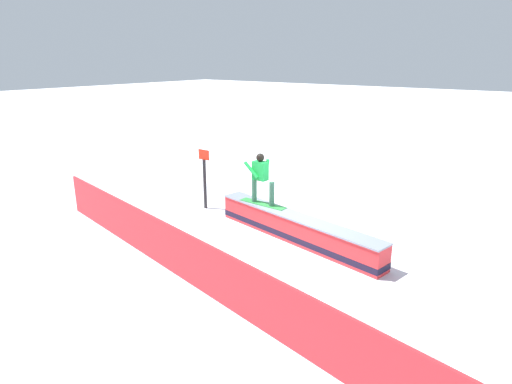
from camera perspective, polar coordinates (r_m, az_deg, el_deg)
ground_plane at (r=11.33m, az=5.20°, el=-6.35°), size 120.00×120.00×0.00m
grind_box at (r=11.21m, az=5.24°, el=-4.90°), size 5.16×1.50×0.68m
snowboarder at (r=11.70m, az=0.65°, el=2.00°), size 1.43×0.42×1.40m
safety_fence at (r=8.72m, az=-6.51°, el=-9.98°), size 13.16×2.50×1.10m
trail_marker at (r=13.45m, az=-6.73°, el=1.92°), size 0.40×0.10×1.85m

